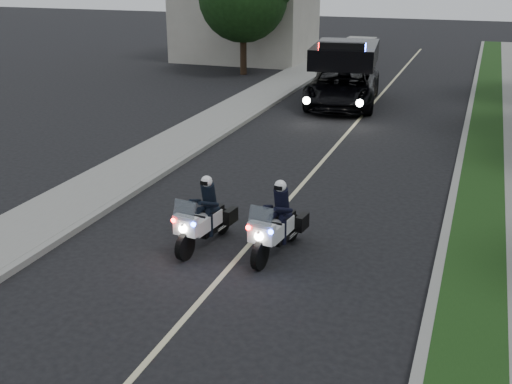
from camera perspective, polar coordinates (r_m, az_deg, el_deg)
ground at (r=14.33m, az=-0.38°, el=-4.54°), size 120.00×120.00×0.00m
curb_right at (r=22.99m, az=18.21°, el=4.26°), size 0.20×60.00×0.15m
grass_verge at (r=22.98m, az=19.95°, el=4.06°), size 1.20×60.00×0.16m
curb_left at (r=24.55m, az=-1.28°, el=6.25°), size 0.20×60.00×0.15m
sidewalk_left at (r=24.95m, az=-3.66°, el=6.45°), size 2.00×60.00×0.16m
building_far at (r=40.95m, az=-0.95°, el=16.73°), size 8.00×6.00×7.00m
lane_marking at (r=23.44m, az=8.15°, el=5.20°), size 0.12×50.00×0.01m
police_moto_left at (r=14.23m, az=-4.59°, el=-4.80°), size 0.90×1.96×1.61m
police_moto_right at (r=13.81m, az=1.90°, el=-5.55°), size 0.91×2.01×1.65m
police_suv at (r=28.36m, az=7.77°, el=7.83°), size 3.61×6.54×3.03m
bicycle at (r=32.46m, az=6.82°, el=9.43°), size 0.77×1.90×0.98m
cyclist at (r=32.46m, az=6.82°, el=9.43°), size 0.67×0.47×1.78m
tree_left_near at (r=35.82m, az=-1.14°, el=10.58°), size 5.67×5.67×8.05m
tree_left_far at (r=42.53m, az=0.54°, el=12.12°), size 7.89×7.89×10.72m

